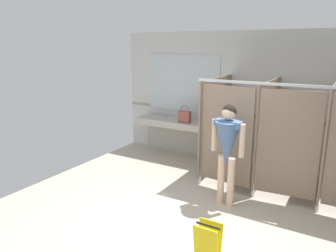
% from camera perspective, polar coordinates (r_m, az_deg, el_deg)
% --- Properties ---
extents(ground_plane, '(5.93, 6.04, 0.10)m').
position_cam_1_polar(ground_plane, '(4.86, 3.29, -16.98)').
color(ground_plane, '#B2A899').
extents(wall_back, '(5.93, 0.12, 2.76)m').
position_cam_1_polar(wall_back, '(6.85, 14.26, 4.62)').
color(wall_back, silver).
rests_on(wall_back, ground_plane).
extents(wall_back_tile_band, '(5.93, 0.01, 0.06)m').
position_cam_1_polar(wall_back_tile_band, '(6.85, 13.94, 1.83)').
color(wall_back_tile_band, '#9E937F').
rests_on(wall_back_tile_band, wall_back).
extents(vanity_counter, '(1.87, 0.59, 0.96)m').
position_cam_1_polar(vanity_counter, '(7.31, 1.82, -0.42)').
color(vanity_counter, '#B2ADA3').
rests_on(vanity_counter, ground_plane).
extents(mirror_panel, '(1.77, 0.02, 1.28)m').
position_cam_1_polar(mirror_panel, '(7.31, 2.70, 7.64)').
color(mirror_panel, silver).
rests_on(mirror_panel, wall_back).
extents(bathroom_stalls, '(3.02, 1.55, 1.92)m').
position_cam_1_polar(bathroom_stalls, '(5.67, 21.56, -1.71)').
color(bathroom_stalls, '#84705B').
rests_on(bathroom_stalls, ground_plane).
extents(person_standing, '(0.56, 0.47, 1.61)m').
position_cam_1_polar(person_standing, '(4.97, 10.56, -2.99)').
color(person_standing, beige).
rests_on(person_standing, ground_plane).
extents(handbag, '(0.26, 0.13, 0.39)m').
position_cam_1_polar(handbag, '(6.89, 2.98, 1.72)').
color(handbag, '#934C42').
rests_on(handbag, vanity_counter).
extents(soap_dispenser, '(0.07, 0.07, 0.20)m').
position_cam_1_polar(soap_dispenser, '(7.31, 2.30, 2.03)').
color(soap_dispenser, '#D899B2').
rests_on(soap_dispenser, vanity_counter).
extents(wet_floor_sign, '(0.28, 0.19, 0.59)m').
position_cam_1_polar(wet_floor_sign, '(3.78, 7.05, -20.71)').
color(wet_floor_sign, yellow).
rests_on(wet_floor_sign, ground_plane).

